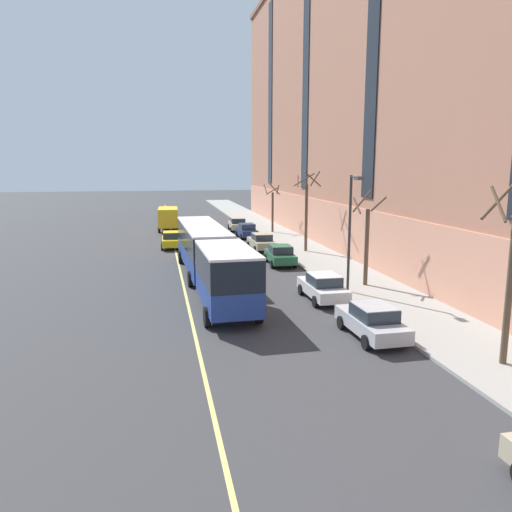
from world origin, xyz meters
TOP-DOWN VIEW (x-y plane):
  - ground_plane at (0.00, 0.00)m, footprint 260.00×260.00m
  - sidewalk at (9.00, 3.00)m, footprint 5.01×160.00m
  - city_bus at (-0.86, 4.47)m, footprint 3.38×19.76m
  - parked_car_champagne_0 at (5.23, 17.20)m, footprint 2.07×4.55m
  - parked_car_silver_1 at (5.25, -6.97)m, footprint 2.04×4.50m
  - parked_car_navy_2 at (5.28, 25.22)m, footprint 1.99×4.26m
  - parked_car_white_3 at (5.16, -0.45)m, footprint 2.00×4.44m
  - parked_car_champagne_4 at (5.27, 31.27)m, footprint 2.13×4.74m
  - parked_car_green_5 at (5.27, 10.18)m, footprint 2.11×4.41m
  - box_truck at (-2.82, 32.72)m, footprint 2.52×7.37m
  - taxi_cab at (-2.83, 20.07)m, footprint 2.03×4.37m
  - street_tree_near_corner at (8.85, -11.04)m, footprint 2.06×1.95m
  - street_tree_mid_block at (8.85, 2.12)m, footprint 1.77×1.59m
  - street_tree_far_uptown at (8.88, 15.21)m, footprint 2.17×2.18m
  - street_tree_far_downtown at (8.84, 28.30)m, footprint 1.67×1.72m
  - street_lamp at (7.10, 0.41)m, footprint 0.36×1.48m
  - fire_hydrant at (7.00, 23.60)m, footprint 0.42×0.24m
  - lane_centerline at (-2.56, 3.00)m, footprint 0.16×140.00m

SIDE VIEW (x-z plane):
  - ground_plane at x=0.00m, z-range 0.00..0.00m
  - lane_centerline at x=-2.56m, z-range 0.00..0.01m
  - sidewalk at x=9.00m, z-range 0.00..0.15m
  - fire_hydrant at x=7.00m, z-range 0.13..0.85m
  - parked_car_navy_2 at x=5.28m, z-range 0.00..1.56m
  - taxi_cab at x=-2.83m, z-range 0.00..1.56m
  - parked_car_green_5 at x=5.27m, z-range 0.00..1.56m
  - parked_car_silver_1 at x=5.25m, z-range 0.00..1.56m
  - parked_car_white_3 at x=5.16m, z-range 0.00..1.56m
  - parked_car_champagne_0 at x=5.23m, z-range 0.00..1.56m
  - parked_car_champagne_4 at x=5.27m, z-range 0.00..1.56m
  - box_truck at x=-2.82m, z-range 0.23..3.01m
  - city_bus at x=-0.86m, z-range 0.29..3.82m
  - street_tree_far_downtown at x=8.84m, z-range 0.20..5.83m
  - street_tree_mid_block at x=8.85m, z-range 0.07..6.08m
  - street_tree_near_corner at x=8.85m, z-range 0.12..7.37m
  - street_tree_far_uptown at x=8.88m, z-range 0.31..7.38m
  - street_lamp at x=7.10m, z-range 0.93..7.90m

